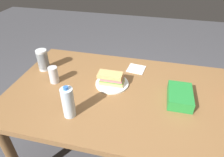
{
  "coord_description": "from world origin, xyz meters",
  "views": [
    {
      "loc": [
        -0.15,
        1.04,
        1.59
      ],
      "look_at": [
        0.12,
        -0.07,
        0.79
      ],
      "focal_mm": 31.91,
      "sensor_mm": 36.0,
      "label": 1
    }
  ],
  "objects": [
    {
      "name": "water_bottle_tall",
      "position": [
        0.29,
        0.28,
        0.84
      ],
      "size": [
        0.07,
        0.07,
        0.21
      ],
      "color": "silver",
      "rests_on": "dining_table"
    },
    {
      "name": "paper_plate",
      "position": [
        0.12,
        -0.07,
        0.75
      ],
      "size": [
        0.24,
        0.24,
        0.01
      ],
      "primitive_type": "cylinder",
      "color": "white",
      "rests_on": "dining_table"
    },
    {
      "name": "soda_can_silver",
      "position": [
        0.53,
        -0.0,
        0.8
      ],
      "size": [
        0.07,
        0.07,
        0.12
      ],
      "primitive_type": "cylinder",
      "color": "silver",
      "rests_on": "dining_table"
    },
    {
      "name": "plastic_cup_stack",
      "position": [
        0.69,
        -0.14,
        0.82
      ],
      "size": [
        0.08,
        0.08,
        0.17
      ],
      "color": "silver",
      "rests_on": "dining_table"
    },
    {
      "name": "chip_bag",
      "position": [
        -0.34,
        -0.0,
        0.78
      ],
      "size": [
        0.15,
        0.23,
        0.07
      ],
      "primitive_type": "cube",
      "rotation": [
        0.0,
        0.0,
        4.72
      ],
      "color": "#268C38",
      "rests_on": "dining_table"
    },
    {
      "name": "dining_table",
      "position": [
        0.0,
        0.0,
        0.65
      ],
      "size": [
        1.62,
        0.96,
        0.74
      ],
      "color": "olive",
      "rests_on": "ground_plane"
    },
    {
      "name": "ground_plane",
      "position": [
        0.0,
        0.0,
        0.0
      ],
      "size": [
        8.0,
        8.0,
        0.0
      ],
      "primitive_type": "plane",
      "color": "#4C4C51"
    },
    {
      "name": "sandwich",
      "position": [
        0.12,
        -0.07,
        0.79
      ],
      "size": [
        0.18,
        0.1,
        0.08
      ],
      "color": "#DBB26B",
      "rests_on": "paper_plate"
    },
    {
      "name": "paper_napkin",
      "position": [
        -0.02,
        -0.31,
        0.74
      ],
      "size": [
        0.15,
        0.15,
        0.01
      ],
      "primitive_type": "cube",
      "rotation": [
        0.0,
        0.0,
        3.01
      ],
      "color": "white",
      "rests_on": "dining_table"
    }
  ]
}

